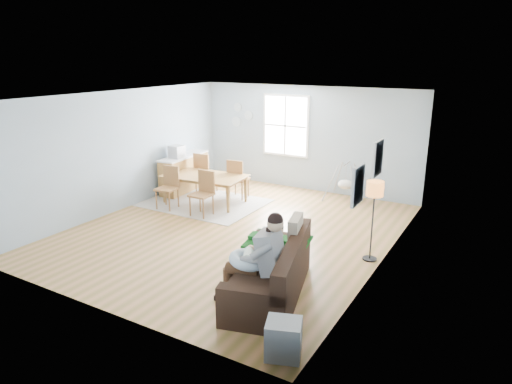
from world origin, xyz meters
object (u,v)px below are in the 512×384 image
Objects in this scene: chair_nw at (204,170)px; monitor at (177,152)px; floor_lamp at (375,195)px; storage_cube at (283,339)px; chair_sw at (169,184)px; sofa at (273,276)px; chair_se at (204,190)px; dining_table at (204,189)px; baby_swing at (345,184)px; counter at (184,173)px; father at (259,256)px; chair_ne at (237,177)px; toddler at (271,243)px.

chair_nw is 3.05× the size of monitor.
floor_lamp reaches higher than monitor.
storage_cube is 6.00m from chair_sw.
chair_se is (-3.01, 2.38, 0.27)m from sofa.
dining_table is 3.45m from baby_swing.
counter is (-0.61, -0.04, -0.13)m from chair_nw.
father reaches higher than chair_nw.
baby_swing is (-1.56, 3.08, -0.77)m from floor_lamp.
monitor is at bearing 158.73° from dining_table.
storage_cube is 6.89m from chair_nw.
counter is (-1.60, -0.05, -0.10)m from chair_ne.
chair_se is at bearing -90.42° from chair_ne.
toddler is at bearing -51.06° from chair_ne.
chair_nw is at bearing 134.03° from storage_cube.
toddler is 0.89× the size of chair_sw.
baby_swing is (2.34, 1.28, -0.16)m from chair_ne.
storage_cube is at bearing -52.59° from chair_ne.
father is 1.33m from storage_cube.
toddler is 4.46m from dining_table.
toddler is at bearing -45.41° from dining_table.
sofa is 4.65m from dining_table.
chair_ne reaches higher than sofa.
monitor is (-0.57, -0.36, 0.49)m from chair_nw.
chair_se is (-3.91, 0.45, -0.60)m from floor_lamp.
dining_table is at bearing -16.30° from monitor.
chair_nw reaches higher than dining_table.
father is 1.34× the size of chair_nw.
dining_table is 0.87m from chair_se.
father is at bearing -41.32° from counter.
sofa reaches higher than storage_cube.
father is at bearing 132.94° from storage_cube.
baby_swing reaches higher than storage_cube.
chair_sw is at bearing -141.77° from baby_swing.
counter is at bearing 145.31° from dining_table.
father is at bearing -98.35° from sofa.
storage_cube is at bearing -42.28° from counter.
monitor is (-4.57, 3.36, 0.79)m from sofa.
chair_sw is (-4.90, 0.45, -0.61)m from floor_lamp.
baby_swing is at bearing 29.57° from dining_table.
chair_sw is 0.99× the size of chair_se.
toddler is 0.51× the size of counter.
chair_ne is at bearing 89.58° from chair_se.
chair_ne is at bearing 0.36° from chair_nw.
dining_table is at bearing 53.47° from chair_sw.
counter is at bearing -176.02° from chair_nw.
chair_ne is (-3.79, 4.95, 0.34)m from storage_cube.
monitor is (0.04, -0.32, 0.62)m from counter.
toddler reaches higher than chair_nw.
father is 1.61× the size of toddler.
counter is at bearing 138.68° from father.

